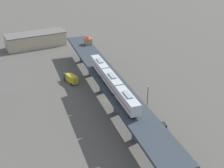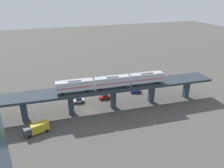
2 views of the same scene
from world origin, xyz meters
The scene contains 8 objects.
ground_plane centered at (0.00, 0.00, 0.00)m, with size 400.00×400.00×0.00m, color #4C4944.
elevated_viaduct centered at (-0.01, -0.19, 7.13)m, with size 13.48×92.32×8.33m.
subway_train centered at (-1.82, -7.58, 10.87)m, with size 4.88×37.30×4.45m.
street_car_white centered at (7.33, 2.66, 0.94)m, with size 2.10×4.48×1.89m.
street_car_blue centered at (8.07, -21.50, 0.94)m, with size 2.44×4.62×1.89m.
street_car_red centered at (6.96, -7.62, 0.94)m, with size 2.27×4.55×1.89m.
delivery_truck centered at (-8.02, 18.00, 1.76)m, with size 4.15×7.54×3.20m.
street_lamp centered at (10.59, -7.35, 4.11)m, with size 0.44×0.44×6.94m.
Camera 2 is at (-66.08, 15.00, 38.79)m, focal length 35.00 mm.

